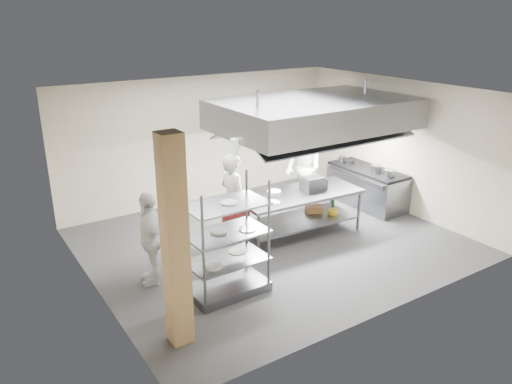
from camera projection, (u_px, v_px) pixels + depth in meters
floor at (272, 242)px, 10.04m from camera, size 7.00×7.00×0.00m
ceiling at (274, 92)px, 9.02m from camera, size 7.00×7.00×0.00m
wall_back at (201, 139)px, 11.90m from camera, size 7.00×0.00×7.00m
wall_left at (88, 208)px, 7.74m from camera, size 0.00×6.00×6.00m
wall_right at (399, 146)px, 11.33m from camera, size 0.00×6.00×6.00m
column at (175, 244)px, 6.55m from camera, size 0.30×0.30×3.00m
exhaust_hood at (314, 114)px, 10.21m from camera, size 4.00×2.50×0.60m
hood_strip_a at (279, 135)px, 9.86m from camera, size 1.60×0.12×0.04m
hood_strip_b at (346, 124)px, 10.78m from camera, size 1.60×0.12×0.04m
wall_shelf at (267, 131)px, 12.70m from camera, size 1.50×0.28×0.04m
island at (298, 213)px, 10.28m from camera, size 2.65×1.23×0.91m
island_worktop at (299, 194)px, 10.13m from camera, size 2.65×1.23×0.06m
island_undershelf at (298, 220)px, 10.33m from camera, size 2.44×1.11×0.04m
pass_rack at (227, 239)px, 7.93m from camera, size 1.30×0.77×1.93m
cooking_range at (367, 188)px, 11.88m from camera, size 0.80×2.00×0.84m
range_top at (368, 170)px, 11.72m from camera, size 0.78×1.96×0.06m
chef_head at (233, 202)px, 9.48m from camera, size 0.51×0.73×1.92m
chef_line at (303, 169)px, 11.39m from camera, size 0.80×1.00×1.97m
chef_plating at (150, 238)px, 8.31m from camera, size 0.66×1.03×1.63m
griddle at (313, 184)px, 10.29m from camera, size 0.50×0.41×0.23m
wicker_basket at (314, 209)px, 10.68m from camera, size 0.40×0.34×0.15m
stockpot at (377, 169)px, 11.40m from camera, size 0.25×0.25×0.17m
plate_stack at (227, 258)px, 8.05m from camera, size 0.28×0.28×0.05m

